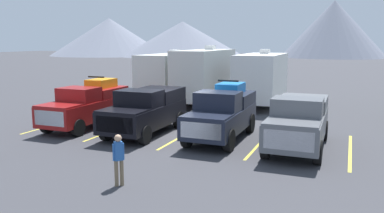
{
  "coord_description": "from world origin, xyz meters",
  "views": [
    {
      "loc": [
        7.02,
        -16.21,
        4.34
      ],
      "look_at": [
        0.0,
        1.12,
        1.2
      ],
      "focal_mm": 36.68,
      "sensor_mm": 36.0,
      "label": 1
    }
  ],
  "objects_px": {
    "pickup_truck_c": "(223,112)",
    "pickup_truck_d": "(299,121)",
    "camper_trailer_a": "(170,74)",
    "camper_trailer_b": "(205,73)",
    "pickup_truck_a": "(88,104)",
    "camper_trailer_c": "(262,77)",
    "person_a": "(119,156)",
    "pickup_truck_b": "(146,110)"
  },
  "relations": [
    {
      "from": "pickup_truck_c",
      "to": "pickup_truck_d",
      "type": "distance_m",
      "value": 3.37
    },
    {
      "from": "pickup_truck_a",
      "to": "pickup_truck_d",
      "type": "height_order",
      "value": "pickup_truck_a"
    },
    {
      "from": "pickup_truck_b",
      "to": "camper_trailer_c",
      "type": "height_order",
      "value": "camper_trailer_c"
    },
    {
      "from": "pickup_truck_a",
      "to": "pickup_truck_b",
      "type": "height_order",
      "value": "pickup_truck_a"
    },
    {
      "from": "camper_trailer_c",
      "to": "person_a",
      "type": "xyz_separation_m",
      "value": [
        -0.81,
        -16.21,
        -1.07
      ]
    },
    {
      "from": "pickup_truck_b",
      "to": "pickup_truck_d",
      "type": "height_order",
      "value": "pickup_truck_d"
    },
    {
      "from": "pickup_truck_a",
      "to": "camper_trailer_c",
      "type": "xyz_separation_m",
      "value": [
        6.85,
        9.59,
        0.85
      ]
    },
    {
      "from": "pickup_truck_b",
      "to": "camper_trailer_a",
      "type": "distance_m",
      "value": 10.06
    },
    {
      "from": "camper_trailer_a",
      "to": "person_a",
      "type": "xyz_separation_m",
      "value": [
        5.83,
        -15.93,
        -1.04
      ]
    },
    {
      "from": "pickup_truck_a",
      "to": "camper_trailer_b",
      "type": "height_order",
      "value": "camper_trailer_b"
    },
    {
      "from": "camper_trailer_c",
      "to": "person_a",
      "type": "height_order",
      "value": "camper_trailer_c"
    },
    {
      "from": "pickup_truck_c",
      "to": "pickup_truck_d",
      "type": "height_order",
      "value": "pickup_truck_c"
    },
    {
      "from": "pickup_truck_a",
      "to": "camper_trailer_c",
      "type": "distance_m",
      "value": 11.81
    },
    {
      "from": "pickup_truck_a",
      "to": "person_a",
      "type": "xyz_separation_m",
      "value": [
        6.04,
        -6.62,
        -0.22
      ]
    },
    {
      "from": "camper_trailer_c",
      "to": "pickup_truck_b",
      "type": "bearing_deg",
      "value": -109.13
    },
    {
      "from": "camper_trailer_a",
      "to": "pickup_truck_c",
      "type": "bearing_deg",
      "value": -52.8
    },
    {
      "from": "camper_trailer_a",
      "to": "camper_trailer_b",
      "type": "distance_m",
      "value": 2.82
    },
    {
      "from": "person_a",
      "to": "pickup_truck_d",
      "type": "bearing_deg",
      "value": 55.16
    },
    {
      "from": "pickup_truck_a",
      "to": "camper_trailer_c",
      "type": "height_order",
      "value": "camper_trailer_c"
    },
    {
      "from": "pickup_truck_a",
      "to": "pickup_truck_d",
      "type": "xyz_separation_m",
      "value": [
        10.5,
        -0.22,
        -0.01
      ]
    },
    {
      "from": "pickup_truck_b",
      "to": "pickup_truck_c",
      "type": "xyz_separation_m",
      "value": [
        3.68,
        0.36,
        0.06
      ]
    },
    {
      "from": "pickup_truck_a",
      "to": "camper_trailer_b",
      "type": "distance_m",
      "value": 9.64
    },
    {
      "from": "camper_trailer_b",
      "to": "person_a",
      "type": "relative_size",
      "value": 5.34
    },
    {
      "from": "pickup_truck_b",
      "to": "camper_trailer_c",
      "type": "bearing_deg",
      "value": 70.87
    },
    {
      "from": "camper_trailer_a",
      "to": "pickup_truck_d",
      "type": "bearing_deg",
      "value": -42.83
    },
    {
      "from": "camper_trailer_b",
      "to": "person_a",
      "type": "bearing_deg",
      "value": -79.12
    },
    {
      "from": "camper_trailer_b",
      "to": "person_a",
      "type": "xyz_separation_m",
      "value": [
        3.02,
        -15.72,
        -1.2
      ]
    },
    {
      "from": "camper_trailer_a",
      "to": "camper_trailer_c",
      "type": "relative_size",
      "value": 1.04
    },
    {
      "from": "pickup_truck_b",
      "to": "camper_trailer_b",
      "type": "xyz_separation_m",
      "value": [
        -0.44,
        9.28,
        0.99
      ]
    },
    {
      "from": "pickup_truck_d",
      "to": "camper_trailer_c",
      "type": "xyz_separation_m",
      "value": [
        -3.64,
        9.81,
        0.86
      ]
    },
    {
      "from": "pickup_truck_a",
      "to": "camper_trailer_a",
      "type": "relative_size",
      "value": 0.67
    },
    {
      "from": "camper_trailer_c",
      "to": "person_a",
      "type": "relative_size",
      "value": 4.77
    },
    {
      "from": "pickup_truck_a",
      "to": "person_a",
      "type": "height_order",
      "value": "pickup_truck_a"
    },
    {
      "from": "pickup_truck_b",
      "to": "pickup_truck_d",
      "type": "distance_m",
      "value": 7.03
    },
    {
      "from": "person_a",
      "to": "pickup_truck_b",
      "type": "bearing_deg",
      "value": 111.83
    },
    {
      "from": "pickup_truck_c",
      "to": "camper_trailer_b",
      "type": "xyz_separation_m",
      "value": [
        -4.13,
        8.93,
        0.92
      ]
    },
    {
      "from": "camper_trailer_a",
      "to": "camper_trailer_b",
      "type": "xyz_separation_m",
      "value": [
        2.8,
        -0.2,
        0.16
      ]
    },
    {
      "from": "pickup_truck_a",
      "to": "camper_trailer_a",
      "type": "distance_m",
      "value": 9.35
    },
    {
      "from": "camper_trailer_c",
      "to": "person_a",
      "type": "bearing_deg",
      "value": -92.86
    },
    {
      "from": "pickup_truck_b",
      "to": "person_a",
      "type": "xyz_separation_m",
      "value": [
        2.58,
        -6.44,
        -0.21
      ]
    },
    {
      "from": "pickup_truck_c",
      "to": "camper_trailer_c",
      "type": "relative_size",
      "value": 0.7
    },
    {
      "from": "pickup_truck_b",
      "to": "camper_trailer_a",
      "type": "xyz_separation_m",
      "value": [
        -3.25,
        9.49,
        0.83
      ]
    }
  ]
}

